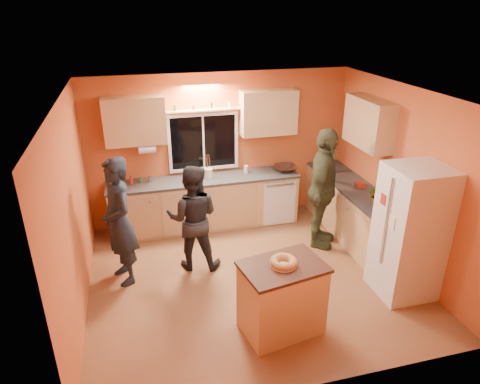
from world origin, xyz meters
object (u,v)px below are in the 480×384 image
object	(u,v)px
island	(282,297)
person_left	(119,222)
person_center	(193,218)
refrigerator	(410,232)
person_right	(323,189)

from	to	relation	value
island	person_left	xyz separation A→B (m)	(-1.80, 1.54, 0.45)
person_center	person_left	bearing A→B (deg)	21.06
island	person_left	size ratio (longest dim) A/B	0.57
person_left	person_center	bearing A→B (deg)	75.52
refrigerator	island	xyz separation A→B (m)	(-1.85, -0.31, -0.44)
island	person_center	xyz separation A→B (m)	(-0.78, 1.62, 0.33)
person_left	island	bearing A→B (deg)	30.05
person_center	person_right	size ratio (longest dim) A/B	0.82
refrigerator	person_right	size ratio (longest dim) A/B	0.93
island	person_center	bearing A→B (deg)	105.45
refrigerator	person_left	xyz separation A→B (m)	(-3.64, 1.22, 0.01)
island	person_right	world-z (taller)	person_right
refrigerator	person_center	xyz separation A→B (m)	(-2.63, 1.31, -0.10)
person_center	person_right	world-z (taller)	person_right
refrigerator	person_right	world-z (taller)	person_right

